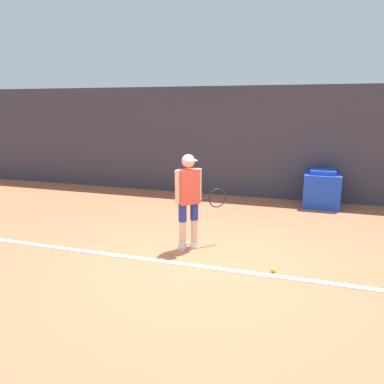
{
  "coord_description": "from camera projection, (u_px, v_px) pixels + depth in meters",
  "views": [
    {
      "loc": [
        1.56,
        -5.26,
        2.39
      ],
      "look_at": [
        -0.33,
        0.72,
        0.94
      ],
      "focal_mm": 35.0,
      "sensor_mm": 36.0,
      "label": 1
    }
  ],
  "objects": [
    {
      "name": "tennis_player",
      "position": [
        189.0,
        197.0,
        6.27
      ],
      "size": [
        0.73,
        0.71,
        1.62
      ],
      "rotation": [
        0.0,
        0.0,
        0.77
      ],
      "color": "beige",
      "rests_on": "ground_plane"
    },
    {
      "name": "ground_plane",
      "position": [
        198.0,
        261.0,
        5.89
      ],
      "size": [
        24.0,
        24.0,
        0.0
      ],
      "primitive_type": "plane",
      "color": "#B76642"
    },
    {
      "name": "tennis_ball",
      "position": [
        273.0,
        270.0,
        5.5
      ],
      "size": [
        0.07,
        0.07,
        0.07
      ],
      "color": "#D1E533",
      "rests_on": "ground_plane"
    },
    {
      "name": "court_baseline",
      "position": [
        195.0,
        266.0,
        5.71
      ],
      "size": [
        21.6,
        0.1,
        0.01
      ],
      "color": "white",
      "rests_on": "ground_plane"
    },
    {
      "name": "covered_chair",
      "position": [
        322.0,
        189.0,
        9.0
      ],
      "size": [
        0.84,
        0.78,
        0.91
      ],
      "color": "blue",
      "rests_on": "ground_plane"
    },
    {
      "name": "back_wall",
      "position": [
        248.0,
        143.0,
        9.78
      ],
      "size": [
        24.0,
        0.1,
        2.89
      ],
      "color": "#383842",
      "rests_on": "ground_plane"
    }
  ]
}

